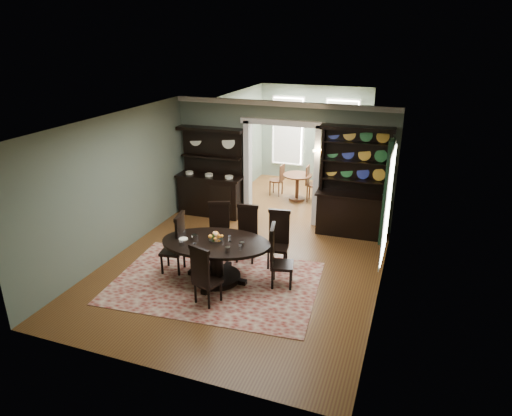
{
  "coord_description": "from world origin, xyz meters",
  "views": [
    {
      "loc": [
        3.12,
        -7.45,
        4.55
      ],
      "look_at": [
        0.19,
        0.6,
        1.2
      ],
      "focal_mm": 32.0,
      "sensor_mm": 36.0,
      "label": 1
    }
  ],
  "objects": [
    {
      "name": "chair_end_right",
      "position": [
        0.89,
        -0.17,
        0.64
      ],
      "size": [
        0.52,
        0.54,
        1.23
      ],
      "rotation": [
        0.0,
        0.0,
        -1.34
      ],
      "color": "black",
      "rests_on": "rug"
    },
    {
      "name": "doorway_trim",
      "position": [
        0.0,
        3.0,
        1.62
      ],
      "size": [
        2.08,
        0.25,
        2.57
      ],
      "color": "silver",
      "rests_on": "floor"
    },
    {
      "name": "chair_near",
      "position": [
        -0.1,
        -1.25,
        0.61
      ],
      "size": [
        0.52,
        0.51,
        1.15
      ],
      "rotation": [
        0.0,
        0.0,
        -0.29
      ],
      "color": "black",
      "rests_on": "rug"
    },
    {
      "name": "sideboard",
      "position": [
        -1.83,
        2.73,
        0.8
      ],
      "size": [
        1.75,
        0.65,
        2.28
      ],
      "rotation": [
        0.0,
        0.0,
        0.02
      ],
      "color": "black",
      "rests_on": "floor"
    },
    {
      "name": "parlor_chair_left",
      "position": [
        -0.6,
        4.7,
        0.5
      ],
      "size": [
        0.4,
        0.4,
        0.94
      ],
      "rotation": [
        0.0,
        0.0,
        1.5
      ],
      "color": "#542918",
      "rests_on": "parlor_floor"
    },
    {
      "name": "room",
      "position": [
        0.0,
        0.04,
        1.58
      ],
      "size": [
        5.51,
        6.01,
        3.01
      ],
      "color": "brown",
      "rests_on": "ground"
    },
    {
      "name": "chair_far_mid",
      "position": [
        -0.03,
        0.68,
        0.62
      ],
      "size": [
        0.49,
        0.48,
        1.19
      ],
      "rotation": [
        0.0,
        0.0,
        3.29
      ],
      "color": "black",
      "rests_on": "rug"
    },
    {
      "name": "chair_end_left",
      "position": [
        -1.13,
        -0.34,
        0.65
      ],
      "size": [
        0.51,
        0.53,
        1.24
      ],
      "rotation": [
        0.0,
        0.0,
        1.74
      ],
      "color": "black",
      "rests_on": "rug"
    },
    {
      "name": "dining_table",
      "position": [
        -0.26,
        -0.39,
        0.57
      ],
      "size": [
        2.26,
        2.2,
        0.82
      ],
      "rotation": [
        0.0,
        0.0,
        0.15
      ],
      "color": "black",
      "rests_on": "rug"
    },
    {
      "name": "parlor_table",
      "position": [
        0.01,
        4.52,
        0.49
      ],
      "size": [
        0.81,
        0.81,
        0.75
      ],
      "color": "#542918",
      "rests_on": "parlor_floor"
    },
    {
      "name": "right_window",
      "position": [
        2.69,
        0.93,
        1.6
      ],
      "size": [
        0.15,
        1.47,
        2.12
      ],
      "color": "white",
      "rests_on": "wall_right"
    },
    {
      "name": "parlor",
      "position": [
        0.0,
        5.53,
        1.52
      ],
      "size": [
        3.51,
        3.5,
        3.01
      ],
      "color": "brown",
      "rests_on": "ground"
    },
    {
      "name": "welsh_dresser",
      "position": [
        1.81,
        2.72,
        0.93
      ],
      "size": [
        1.67,
        0.66,
        2.57
      ],
      "rotation": [
        0.0,
        0.0,
        0.04
      ],
      "color": "black",
      "rests_on": "floor"
    },
    {
      "name": "wall_sconce",
      "position": [
        0.95,
        2.85,
        1.89
      ],
      "size": [
        0.27,
        0.21,
        0.21
      ],
      "color": "#B77431",
      "rests_on": "back_wall_right"
    },
    {
      "name": "chair_far_left",
      "position": [
        -0.63,
        0.59,
        0.64
      ],
      "size": [
        0.57,
        0.56,
        1.21
      ],
      "rotation": [
        0.0,
        0.0,
        3.52
      ],
      "color": "black",
      "rests_on": "rug"
    },
    {
      "name": "chair_far_right",
      "position": [
        0.67,
        0.64,
        0.62
      ],
      "size": [
        0.5,
        0.48,
        1.19
      ],
      "rotation": [
        0.0,
        0.0,
        3.29
      ],
      "color": "black",
      "rests_on": "rug"
    },
    {
      "name": "rug",
      "position": [
        -0.24,
        -0.5,
        0.01
      ],
      "size": [
        4.1,
        2.98,
        0.01
      ],
      "primitive_type": "cube",
      "rotation": [
        0.0,
        0.0,
        0.09
      ],
      "color": "maroon",
      "rests_on": "floor"
    },
    {
      "name": "centerpiece",
      "position": [
        -0.26,
        -0.37,
        0.89
      ],
      "size": [
        1.33,
        0.86,
        0.22
      ],
      "color": "silver",
      "rests_on": "dining_table"
    },
    {
      "name": "parlor_chair_right",
      "position": [
        0.41,
        4.58,
        0.55
      ],
      "size": [
        0.43,
        0.43,
        1.02
      ],
      "rotation": [
        0.0,
        0.0,
        -1.55
      ],
      "color": "#542918",
      "rests_on": "parlor_floor"
    }
  ]
}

